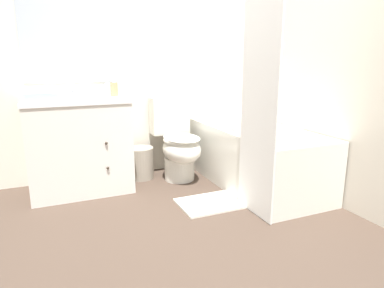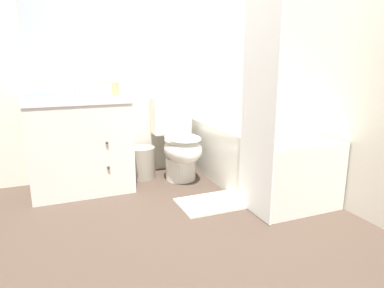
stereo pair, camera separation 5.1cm
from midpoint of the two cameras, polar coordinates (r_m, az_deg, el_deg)
ground_plane at (r=2.22m, az=5.45°, el=-17.30°), size 14.00×14.00×0.00m
wall_back at (r=3.53m, az=-8.41°, el=15.43°), size 8.00×0.06×2.50m
wall_right at (r=3.28m, az=17.09°, el=15.10°), size 0.05×2.72×2.50m
vanity_cabinet at (r=3.18m, az=-18.74°, el=0.02°), size 0.86×0.60×0.83m
sink_faucet at (r=3.32m, az=-19.65°, el=8.13°), size 0.14×0.12×0.12m
toilet at (r=3.33m, az=-2.82°, el=0.17°), size 0.38×0.67×0.78m
bathtub at (r=3.25m, az=9.74°, el=-1.92°), size 0.68×1.53×0.54m
shower_curtain at (r=2.47m, az=10.66°, el=10.18°), size 0.02×0.44×1.98m
wastebasket at (r=3.43m, az=-9.03°, el=-3.11°), size 0.26×0.26×0.31m
tissue_box at (r=3.32m, az=-14.21°, el=8.71°), size 0.13×0.12×0.11m
soap_dispenser at (r=3.22m, az=-13.31°, el=8.96°), size 0.07×0.07×0.15m
hand_towel_folded at (r=2.91m, az=-24.29°, el=7.06°), size 0.25×0.12×0.07m
bath_towel_folded at (r=2.82m, az=13.09°, el=1.84°), size 0.35×0.26×0.07m
bath_mat at (r=2.85m, az=3.09°, el=-9.73°), size 0.57×0.38×0.02m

